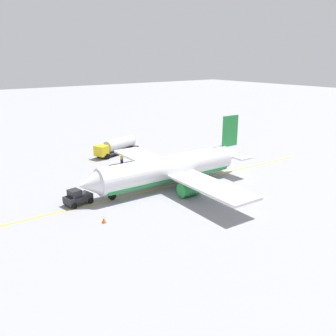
% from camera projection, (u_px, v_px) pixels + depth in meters
% --- Properties ---
extents(ground_plane, '(400.00, 400.00, 0.00)m').
position_uv_depth(ground_plane, '(168.00, 186.00, 55.55)').
color(ground_plane, '#939399').
extents(airplane, '(29.98, 31.69, 9.91)m').
position_uv_depth(airplane, '(170.00, 169.00, 54.97)').
color(airplane, white).
rests_on(airplane, ground).
extents(fuel_tanker, '(11.00, 5.56, 3.15)m').
position_uv_depth(fuel_tanker, '(116.00, 146.00, 73.50)').
color(fuel_tanker, '#2D2D33').
rests_on(fuel_tanker, ground).
extents(pushback_tug, '(3.90, 2.86, 2.20)m').
position_uv_depth(pushback_tug, '(77.00, 197.00, 48.52)').
color(pushback_tug, '#232328').
rests_on(pushback_tug, ground).
extents(refueling_worker, '(0.62, 0.54, 1.71)m').
position_uv_depth(refueling_worker, '(122.00, 159.00, 67.21)').
color(refueling_worker, navy).
rests_on(refueling_worker, ground).
extents(safety_cone_nose, '(0.59, 0.59, 0.65)m').
position_uv_depth(safety_cone_nose, '(104.00, 220.00, 43.26)').
color(safety_cone_nose, '#F2590F').
rests_on(safety_cone_nose, ground).
extents(taxi_line_marking, '(60.23, 2.62, 0.01)m').
position_uv_depth(taxi_line_marking, '(168.00, 186.00, 55.54)').
color(taxi_line_marking, yellow).
rests_on(taxi_line_marking, ground).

